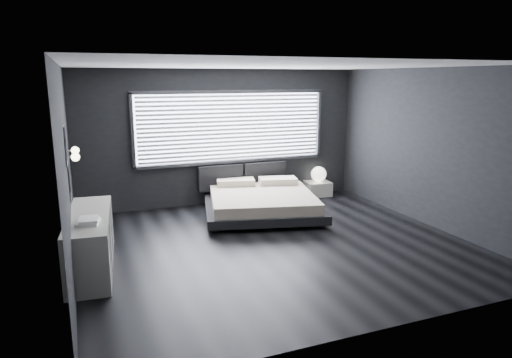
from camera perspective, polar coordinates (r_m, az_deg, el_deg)
name	(u,v)px	position (r m, az deg, el deg)	size (l,w,h in m)	color
room	(276,159)	(7.06, 2.53, 2.56)	(6.04, 6.00, 2.80)	black
window	(233,127)	(9.59, -2.94, 6.49)	(4.14, 0.09, 1.52)	white
headboard	(243,176)	(9.77, -1.64, 0.43)	(1.96, 0.16, 0.52)	black
sconce_near	(75,157)	(6.48, -21.67, 2.57)	(0.18, 0.11, 0.11)	silver
sconce_far	(75,150)	(7.07, -21.69, 3.34)	(0.18, 0.11, 0.11)	silver
wall_art_upper	(65,145)	(5.85, -22.74, 3.97)	(0.01, 0.48, 0.48)	#47474C
wall_art_lower	(69,179)	(6.18, -22.34, -0.03)	(0.01, 0.48, 0.48)	#47474C
bed	(262,201)	(8.89, 0.73, -2.83)	(2.62, 2.54, 0.56)	black
nightstand	(318,188)	(10.45, 7.71, -1.18)	(0.54, 0.45, 0.32)	silver
orb_lamp	(319,174)	(10.42, 7.83, 0.62)	(0.34, 0.34, 0.34)	white
dresser	(91,241)	(6.80, -19.95, -7.35)	(0.74, 2.02, 0.79)	silver
book_stack	(88,221)	(6.27, -20.25, -4.93)	(0.33, 0.39, 0.07)	white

